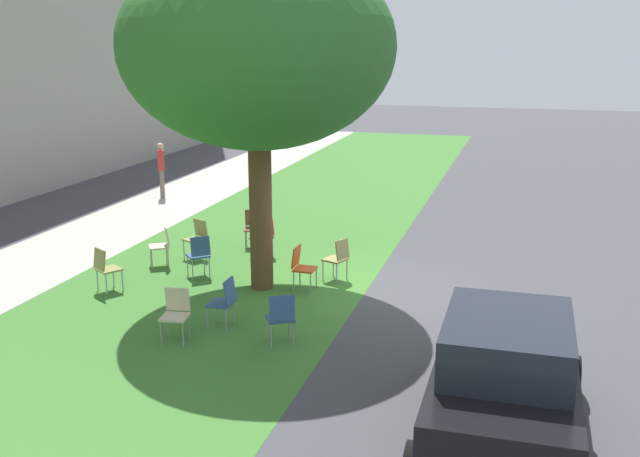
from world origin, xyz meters
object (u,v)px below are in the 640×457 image
object	(u,v)px
chair_3	(197,236)
chair_4	(224,299)
chair_1	(281,315)
chair_0	(176,311)
chair_8	(105,266)
pedestrian_1	(161,168)
chair_5	(254,225)
chair_2	(162,243)
chair_9	(301,265)
chair_10	(199,253)
parked_car	(505,379)
chair_6	(263,234)
street_tree	(257,48)
chair_7	(338,256)

from	to	relation	value
chair_3	chair_4	xyz separation A→B (m)	(-3.65, -2.21, 0.00)
chair_1	chair_0	bearing A→B (deg)	99.53
chair_0	chair_4	bearing A→B (deg)	-36.76
chair_8	pedestrian_1	world-z (taller)	pedestrian_1
chair_4	chair_8	size ratio (longest dim) A/B	1.00
chair_3	chair_5	size ratio (longest dim) A/B	1.00
chair_2	chair_5	world-z (taller)	same
chair_2	chair_8	world-z (taller)	same
chair_3	chair_4	bearing A→B (deg)	-148.80
chair_9	pedestrian_1	bearing A→B (deg)	43.49
chair_9	chair_10	xyz separation A→B (m)	(0.22, 2.27, 0.00)
chair_1	chair_4	distance (m)	1.24
chair_4	parked_car	xyz separation A→B (m)	(-2.44, -4.68, 0.32)
chair_3	chair_8	world-z (taller)	same
chair_5	chair_0	bearing A→B (deg)	-171.77
chair_6	pedestrian_1	world-z (taller)	pedestrian_1
chair_0	chair_10	xyz separation A→B (m)	(3.15, 1.06, 0.00)
chair_8	chair_10	size ratio (longest dim) A/B	1.00
chair_0	pedestrian_1	size ratio (longest dim) A/B	0.52
chair_0	parked_car	distance (m)	5.50
street_tree	chair_7	bearing A→B (deg)	-58.74
chair_10	chair_0	bearing A→B (deg)	-161.36
chair_6	parked_car	size ratio (longest dim) A/B	0.24
chair_9	parked_car	xyz separation A→B (m)	(-4.65, -4.01, 0.32)
chair_2	chair_10	xyz separation A→B (m)	(-0.48, -1.09, 0.00)
chair_10	pedestrian_1	world-z (taller)	pedestrian_1
chair_0	chair_1	xyz separation A→B (m)	(0.28, -1.69, 0.00)
chair_4	parked_car	world-z (taller)	parked_car
street_tree	chair_2	size ratio (longest dim) A/B	7.38
chair_0	pedestrian_1	bearing A→B (deg)	28.80
chair_0	parked_car	world-z (taller)	parked_car
chair_10	chair_7	bearing A→B (deg)	-79.25
chair_2	pedestrian_1	distance (m)	7.19
chair_8	chair_10	xyz separation A→B (m)	(1.35, -1.34, 0.00)
chair_5	parked_car	xyz separation A→B (m)	(-7.32, -6.02, 0.32)
chair_7	street_tree	bearing A→B (deg)	121.26
chair_1	chair_8	xyz separation A→B (m)	(1.52, 4.09, 0.00)
chair_0	chair_2	size ratio (longest dim) A/B	1.00
chair_4	chair_6	distance (m)	4.28
chair_1	chair_10	xyz separation A→B (m)	(2.86, 2.75, 0.00)
chair_0	pedestrian_1	distance (m)	11.39
chair_6	pedestrian_1	distance (m)	7.26
chair_3	chair_5	distance (m)	1.51
chair_4	chair_10	xyz separation A→B (m)	(2.43, 1.60, 0.00)
chair_9	pedestrian_1	distance (m)	9.73
pedestrian_1	chair_5	bearing A→B (deg)	-133.13
chair_5	chair_7	size ratio (longest dim) A/B	1.00
chair_5	chair_4	bearing A→B (deg)	-164.61
chair_0	chair_9	bearing A→B (deg)	-22.38
chair_0	chair_6	bearing A→B (deg)	3.60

